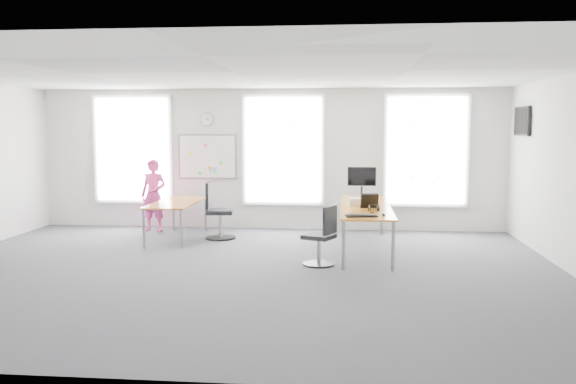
# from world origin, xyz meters

# --- Properties ---
(floor) EXTENTS (10.00, 10.00, 0.00)m
(floor) POSITION_xyz_m (0.00, 0.00, 0.00)
(floor) COLOR #2B2C31
(floor) RESTS_ON ground
(ceiling) EXTENTS (10.00, 10.00, 0.00)m
(ceiling) POSITION_xyz_m (0.00, 0.00, 3.00)
(ceiling) COLOR white
(ceiling) RESTS_ON ground
(wall_back) EXTENTS (10.00, 0.00, 10.00)m
(wall_back) POSITION_xyz_m (0.00, 4.00, 1.50)
(wall_back) COLOR silver
(wall_back) RESTS_ON ground
(wall_front) EXTENTS (10.00, 0.00, 10.00)m
(wall_front) POSITION_xyz_m (0.00, -4.00, 1.50)
(wall_front) COLOR silver
(wall_front) RESTS_ON ground
(window_left) EXTENTS (1.60, 0.06, 2.20)m
(window_left) POSITION_xyz_m (-3.00, 3.97, 1.70)
(window_left) COLOR white
(window_left) RESTS_ON wall_back
(window_mid) EXTENTS (1.60, 0.06, 2.20)m
(window_mid) POSITION_xyz_m (0.30, 3.97, 1.70)
(window_mid) COLOR white
(window_mid) RESTS_ON wall_back
(window_right) EXTENTS (1.60, 0.06, 2.20)m
(window_right) POSITION_xyz_m (3.30, 3.97, 1.70)
(window_right) COLOR white
(window_right) RESTS_ON wall_back
(desk_right) EXTENTS (0.87, 3.27, 0.80)m
(desk_right) POSITION_xyz_m (1.99, 1.86, 0.75)
(desk_right) COLOR #AE6014
(desk_right) RESTS_ON ground
(desk_left) EXTENTS (0.81, 2.03, 0.74)m
(desk_left) POSITION_xyz_m (-1.65, 2.58, 0.68)
(desk_left) COLOR #AE6014
(desk_left) RESTS_ON ground
(chair_right) EXTENTS (0.57, 0.57, 0.96)m
(chair_right) POSITION_xyz_m (1.28, 0.56, 0.42)
(chair_right) COLOR black
(chair_right) RESTS_ON ground
(chair_left) EXTENTS (0.60, 0.60, 1.12)m
(chair_left) POSITION_xyz_m (-0.87, 2.68, 0.49)
(chair_left) COLOR black
(chair_left) RESTS_ON ground
(person) EXTENTS (0.60, 0.44, 1.52)m
(person) POSITION_xyz_m (-2.40, 3.46, 0.76)
(person) COLOR #CF3381
(person) RESTS_ON ground
(whiteboard) EXTENTS (1.20, 0.03, 0.90)m
(whiteboard) POSITION_xyz_m (-1.35, 3.97, 1.55)
(whiteboard) COLOR white
(whiteboard) RESTS_ON wall_back
(wall_clock) EXTENTS (0.30, 0.04, 0.30)m
(wall_clock) POSITION_xyz_m (-1.35, 3.97, 2.35)
(wall_clock) COLOR gray
(wall_clock) RESTS_ON wall_back
(tv) EXTENTS (0.06, 0.90, 0.55)m
(tv) POSITION_xyz_m (4.95, 3.00, 2.30)
(tv) COLOR black
(tv) RESTS_ON wall_right
(keyboard) EXTENTS (0.53, 0.27, 0.02)m
(keyboard) POSITION_xyz_m (1.89, 0.52, 0.81)
(keyboard) COLOR black
(keyboard) RESTS_ON desk_right
(mouse) EXTENTS (0.10, 0.13, 0.05)m
(mouse) POSITION_xyz_m (2.24, 0.63, 0.82)
(mouse) COLOR black
(mouse) RESTS_ON desk_right
(lens_cap) EXTENTS (0.07, 0.07, 0.01)m
(lens_cap) POSITION_xyz_m (2.07, 0.98, 0.80)
(lens_cap) COLOR black
(lens_cap) RESTS_ON desk_right
(headphones) EXTENTS (0.19, 0.10, 0.11)m
(headphones) POSITION_xyz_m (2.10, 1.18, 0.85)
(headphones) COLOR black
(headphones) RESTS_ON desk_right
(laptop_sleeve) EXTENTS (0.32, 0.22, 0.25)m
(laptop_sleeve) POSITION_xyz_m (2.05, 1.54, 0.92)
(laptop_sleeve) COLOR black
(laptop_sleeve) RESTS_ON desk_right
(paper_stack) EXTENTS (0.39, 0.33, 0.12)m
(paper_stack) POSITION_xyz_m (1.86, 1.99, 0.86)
(paper_stack) COLOR beige
(paper_stack) RESTS_ON desk_right
(monitor) EXTENTS (0.55, 0.23, 0.62)m
(monitor) POSITION_xyz_m (1.95, 3.00, 1.17)
(monitor) COLOR black
(monitor) RESTS_ON desk_right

